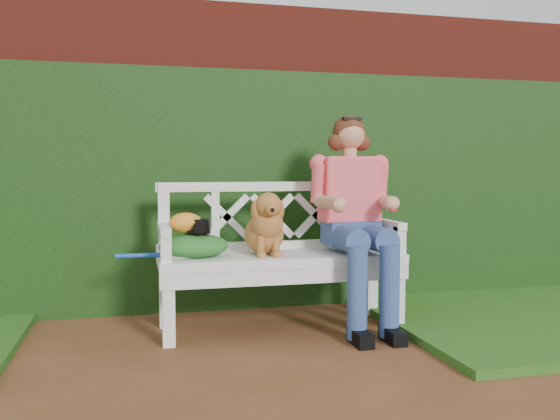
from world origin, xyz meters
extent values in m
plane|color=#583319|center=(0.00, 0.00, 0.00)|extent=(60.00, 60.00, 0.00)
cube|color=maroon|center=(0.00, 1.90, 1.10)|extent=(10.00, 0.30, 2.20)
cube|color=#244717|center=(0.00, 1.68, 0.85)|extent=(10.00, 0.18, 1.70)
cube|color=black|center=(-0.08, 0.99, 0.66)|extent=(0.15, 0.12, 0.09)
ellipsoid|color=orange|center=(-0.16, 1.01, 0.68)|extent=(0.24, 0.21, 0.12)
camera|label=1|loc=(-0.45, -2.54, 1.01)|focal=38.00mm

